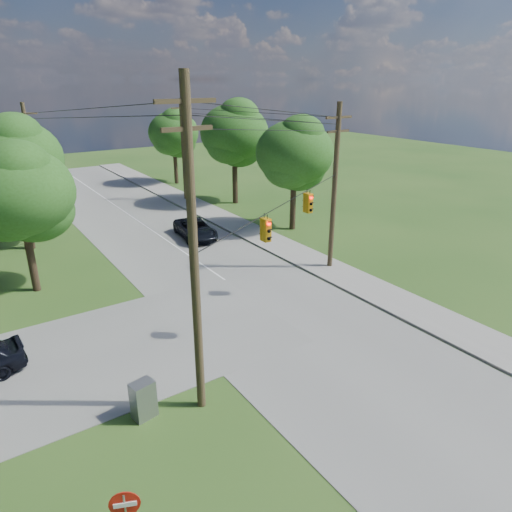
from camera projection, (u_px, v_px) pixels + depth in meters
ground at (301, 370)px, 19.63m from camera, size 140.00×140.00×0.00m
main_road at (272, 312)px, 24.53m from camera, size 10.00×100.00×0.03m
sidewalk_east at (360, 282)px, 27.99m from camera, size 2.60×100.00×0.12m
pole_sw at (194, 254)px, 15.30m from camera, size 2.00×0.32×12.00m
pole_ne at (335, 186)px, 28.46m from camera, size 2.00×0.32×10.50m
pole_north_e at (183, 150)px, 45.64m from camera, size 2.00×0.32×10.00m
pole_north_w at (33, 163)px, 38.44m from camera, size 2.00×0.32×10.00m
power_lines at (200, 127)px, 26.04m from camera, size 13.93×29.62×4.93m
traffic_signals at (289, 215)px, 22.39m from camera, size 4.91×3.27×1.05m
tree_w_near at (19, 192)px, 24.97m from camera, size 6.00×6.00×8.40m
tree_w_mid at (15, 159)px, 31.45m from camera, size 6.40×6.40×9.22m
tree_e_near at (295, 153)px, 35.98m from camera, size 6.20×6.20×8.81m
tree_e_mid at (234, 133)px, 43.76m from camera, size 6.60×6.60×9.64m
tree_e_far at (173, 133)px, 52.90m from camera, size 5.80×5.80×8.32m
car_main_north at (195, 229)px, 35.77m from camera, size 2.98×5.35×1.41m
control_cabinet at (143, 400)px, 16.69m from camera, size 0.92×0.74×1.49m
do_not_enter_sign at (126, 511)px, 11.29m from camera, size 0.73×0.33×2.34m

